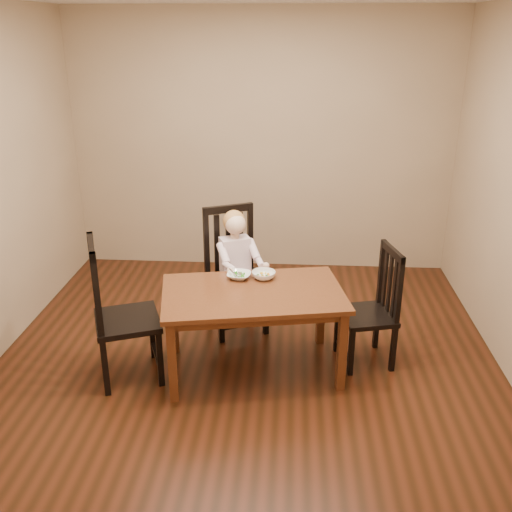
# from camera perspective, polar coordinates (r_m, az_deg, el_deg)

# --- Properties ---
(room) EXTENTS (4.01, 4.01, 2.71)m
(room) POSITION_cam_1_polar(r_m,az_deg,el_deg) (4.12, -1.02, 5.93)
(room) COLOR #411B0D
(room) RESTS_ON ground
(dining_table) EXTENTS (1.46, 1.03, 0.67)m
(dining_table) POSITION_cam_1_polar(r_m,az_deg,el_deg) (4.26, -0.30, -4.51)
(dining_table) COLOR #4B2711
(dining_table) RESTS_ON room
(chair_child) EXTENTS (0.61, 0.60, 1.08)m
(chair_child) POSITION_cam_1_polar(r_m,az_deg,el_deg) (4.94, -2.21, -1.59)
(chair_child) COLOR black
(chair_child) RESTS_ON room
(chair_left) EXTENTS (0.60, 0.61, 1.11)m
(chair_left) POSITION_cam_1_polar(r_m,az_deg,el_deg) (4.32, -13.56, -5.66)
(chair_left) COLOR black
(chair_left) RESTS_ON room
(chair_right) EXTENTS (0.48, 0.49, 0.96)m
(chair_right) POSITION_cam_1_polar(r_m,az_deg,el_deg) (4.53, 11.59, -5.20)
(chair_right) COLOR black
(chair_right) RESTS_ON room
(toddler) EXTENTS (0.47, 0.51, 0.56)m
(toddler) POSITION_cam_1_polar(r_m,az_deg,el_deg) (4.84, -2.02, -0.28)
(toddler) COLOR silver
(toddler) RESTS_ON chair_child
(bowl_peas) EXTENTS (0.21, 0.21, 0.04)m
(bowl_peas) POSITION_cam_1_polar(r_m,az_deg,el_deg) (4.44, -1.72, -1.97)
(bowl_peas) COLOR white
(bowl_peas) RESTS_ON dining_table
(bowl_veg) EXTENTS (0.23, 0.23, 0.06)m
(bowl_veg) POSITION_cam_1_polar(r_m,az_deg,el_deg) (4.43, 0.77, -1.91)
(bowl_veg) COLOR white
(bowl_veg) RESTS_ON dining_table
(fork) EXTENTS (0.09, 0.10, 0.05)m
(fork) POSITION_cam_1_polar(r_m,az_deg,el_deg) (4.41, -2.22, -1.83)
(fork) COLOR silver
(fork) RESTS_ON bowl_peas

